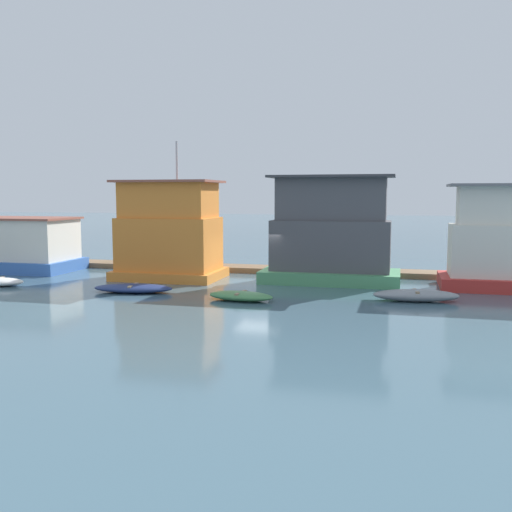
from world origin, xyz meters
TOP-DOWN VIEW (x-y plane):
  - ground_plane at (0.00, 0.00)m, footprint 200.00×200.00m
  - dock_walkway at (0.00, 3.38)m, footprint 42.40×1.86m
  - houseboat_blue at (-14.93, 0.46)m, footprint 6.88×4.03m
  - houseboat_orange at (-4.92, -0.45)m, footprint 5.53×3.79m
  - houseboat_green at (3.61, 0.27)m, footprint 6.99×3.32m
  - houseboat_red at (12.12, 0.16)m, footprint 6.34×3.38m
  - dinghy_navy at (-4.83, -5.01)m, footprint 3.84×1.94m
  - dinghy_green at (0.53, -5.74)m, footprint 3.00×1.58m
  - dinghy_grey at (7.76, -4.10)m, footprint 3.68×1.57m
  - mooring_post_near_right at (12.59, 2.20)m, footprint 0.25×0.25m

SIDE VIEW (x-z plane):
  - ground_plane at x=0.00m, z-range 0.00..0.00m
  - dock_walkway at x=0.00m, z-range 0.00..0.30m
  - dinghy_navy at x=-4.83m, z-range 0.00..0.39m
  - dinghy_green at x=0.53m, z-range 0.00..0.39m
  - dinghy_grey at x=7.76m, z-range 0.00..0.51m
  - mooring_post_near_right at x=12.59m, z-range 0.00..1.32m
  - houseboat_blue at x=-14.93m, z-range -0.07..3.09m
  - houseboat_red at x=12.12m, z-range -0.33..4.67m
  - houseboat_green at x=3.61m, z-range -0.36..5.10m
  - houseboat_orange at x=-4.92m, z-range -1.17..6.11m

